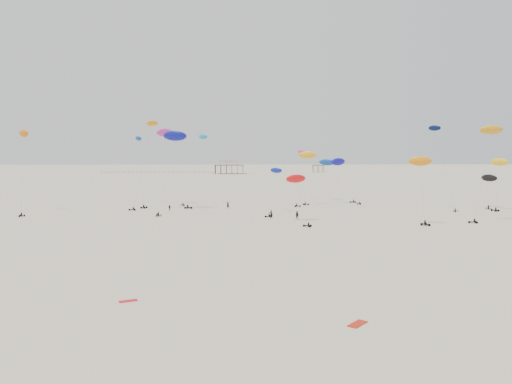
{
  "coord_description": "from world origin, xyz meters",
  "views": [
    {
      "loc": [
        -3.69,
        -12.91,
        14.86
      ],
      "look_at": [
        0.0,
        88.0,
        7.0
      ],
      "focal_mm": 35.0,
      "sensor_mm": 36.0,
      "label": 1
    }
  ],
  "objects_px": {
    "pavilion_small": "(318,168)",
    "rig_4": "(422,177)",
    "pavilion_main": "(229,168)",
    "rig_9": "(488,146)",
    "rig_0": "(23,148)",
    "spectator_0": "(271,218)"
  },
  "relations": [
    {
      "from": "pavilion_main",
      "to": "rig_9",
      "type": "relative_size",
      "value": 1.0
    },
    {
      "from": "rig_4",
      "to": "spectator_0",
      "type": "bearing_deg",
      "value": -48.53
    },
    {
      "from": "rig_4",
      "to": "rig_9",
      "type": "relative_size",
      "value": 0.68
    },
    {
      "from": "pavilion_small",
      "to": "spectator_0",
      "type": "height_order",
      "value": "pavilion_small"
    },
    {
      "from": "pavilion_main",
      "to": "pavilion_small",
      "type": "xyz_separation_m",
      "value": [
        70.0,
        30.0,
        -0.74
      ]
    },
    {
      "from": "pavilion_small",
      "to": "rig_4",
      "type": "xyz_separation_m",
      "value": [
        -25.92,
        -291.92,
        6.54
      ]
    },
    {
      "from": "pavilion_main",
      "to": "rig_0",
      "type": "height_order",
      "value": "rig_0"
    },
    {
      "from": "pavilion_main",
      "to": "rig_4",
      "type": "distance_m",
      "value": 265.67
    },
    {
      "from": "pavilion_small",
      "to": "rig_4",
      "type": "relative_size",
      "value": 0.63
    },
    {
      "from": "rig_9",
      "to": "rig_4",
      "type": "bearing_deg",
      "value": 114.92
    },
    {
      "from": "pavilion_small",
      "to": "spectator_0",
      "type": "relative_size",
      "value": 4.1
    },
    {
      "from": "pavilion_small",
      "to": "rig_0",
      "type": "distance_m",
      "value": 290.16
    },
    {
      "from": "rig_9",
      "to": "rig_0",
      "type": "bearing_deg",
      "value": 89.47
    },
    {
      "from": "rig_0",
      "to": "rig_9",
      "type": "xyz_separation_m",
      "value": [
        107.35,
        -23.41,
        0.09
      ]
    },
    {
      "from": "pavilion_main",
      "to": "rig_0",
      "type": "distance_m",
      "value": 239.99
    },
    {
      "from": "pavilion_small",
      "to": "rig_4",
      "type": "distance_m",
      "value": 293.14
    },
    {
      "from": "rig_0",
      "to": "rig_4",
      "type": "distance_m",
      "value": 95.93
    },
    {
      "from": "pavilion_small",
      "to": "rig_4",
      "type": "height_order",
      "value": "rig_4"
    },
    {
      "from": "rig_0",
      "to": "spectator_0",
      "type": "xyz_separation_m",
      "value": [
        61.72,
        -14.82,
        -16.21
      ]
    },
    {
      "from": "rig_4",
      "to": "rig_9",
      "type": "height_order",
      "value": "rig_9"
    },
    {
      "from": "rig_0",
      "to": "rig_9",
      "type": "relative_size",
      "value": 1.07
    },
    {
      "from": "rig_0",
      "to": "spectator_0",
      "type": "height_order",
      "value": "rig_0"
    }
  ]
}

